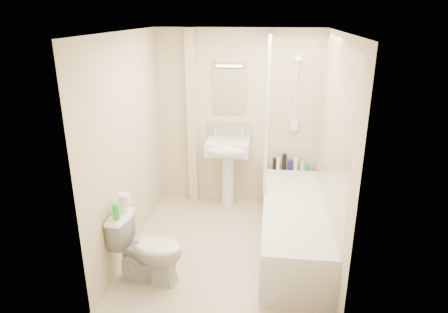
# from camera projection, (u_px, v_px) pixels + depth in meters

# --- Properties ---
(floor) EXTENTS (2.50, 2.50, 0.00)m
(floor) POSITION_uv_depth(u_px,v_px,m) (227.00, 247.00, 4.64)
(floor) COLOR beige
(floor) RESTS_ON ground
(wall_back) EXTENTS (2.20, 0.02, 2.40)m
(wall_back) POSITION_uv_depth(u_px,v_px,m) (238.00, 120.00, 5.40)
(wall_back) COLOR beige
(wall_back) RESTS_ON ground
(wall_left) EXTENTS (0.02, 2.50, 2.40)m
(wall_left) POSITION_uv_depth(u_px,v_px,m) (128.00, 146.00, 4.36)
(wall_left) COLOR beige
(wall_left) RESTS_ON ground
(wall_right) EXTENTS (0.02, 2.50, 2.40)m
(wall_right) POSITION_uv_depth(u_px,v_px,m) (334.00, 154.00, 4.11)
(wall_right) COLOR beige
(wall_right) RESTS_ON ground
(ceiling) EXTENTS (2.20, 2.50, 0.02)m
(ceiling) POSITION_uv_depth(u_px,v_px,m) (228.00, 32.00, 3.83)
(ceiling) COLOR white
(ceiling) RESTS_ON wall_back
(tile_back) EXTENTS (0.70, 0.01, 1.75)m
(tile_back) POSITION_uv_depth(u_px,v_px,m) (295.00, 106.00, 5.23)
(tile_back) COLOR beige
(tile_back) RESTS_ON wall_back
(tile_right) EXTENTS (0.01, 2.10, 1.75)m
(tile_right) POSITION_uv_depth(u_px,v_px,m) (333.00, 131.00, 4.12)
(tile_right) COLOR beige
(tile_right) RESTS_ON wall_right
(pipe_boxing) EXTENTS (0.12, 0.12, 2.40)m
(pipe_boxing) POSITION_uv_depth(u_px,v_px,m) (192.00, 120.00, 5.42)
(pipe_boxing) COLOR beige
(pipe_boxing) RESTS_ON ground
(splashback) EXTENTS (0.60, 0.02, 0.30)m
(splashback) POSITION_uv_depth(u_px,v_px,m) (229.00, 132.00, 5.46)
(splashback) COLOR beige
(splashback) RESTS_ON wall_back
(mirror) EXTENTS (0.46, 0.01, 0.60)m
(mirror) POSITION_uv_depth(u_px,v_px,m) (230.00, 92.00, 5.27)
(mirror) COLOR white
(mirror) RESTS_ON wall_back
(strip_light) EXTENTS (0.42, 0.07, 0.07)m
(strip_light) POSITION_uv_depth(u_px,v_px,m) (230.00, 64.00, 5.13)
(strip_light) COLOR silver
(strip_light) RESTS_ON wall_back
(bathtub) EXTENTS (0.70, 2.10, 0.55)m
(bathtub) POSITION_uv_depth(u_px,v_px,m) (294.00, 225.00, 4.55)
(bathtub) COLOR white
(bathtub) RESTS_ON ground
(shower_screen) EXTENTS (0.04, 0.92, 1.80)m
(shower_screen) POSITION_uv_depth(u_px,v_px,m) (268.00, 111.00, 4.85)
(shower_screen) COLOR white
(shower_screen) RESTS_ON bathtub
(shower_fixture) EXTENTS (0.10, 0.16, 0.99)m
(shower_fixture) POSITION_uv_depth(u_px,v_px,m) (296.00, 97.00, 5.15)
(shower_fixture) COLOR white
(shower_fixture) RESTS_ON wall_back
(pedestal_sink) EXTENTS (0.57, 0.51, 1.10)m
(pedestal_sink) POSITION_uv_depth(u_px,v_px,m) (227.00, 155.00, 5.34)
(pedestal_sink) COLOR white
(pedestal_sink) RESTS_ON ground
(bottle_black_a) EXTENTS (0.06, 0.06, 0.16)m
(bottle_black_a) POSITION_uv_depth(u_px,v_px,m) (275.00, 163.00, 5.45)
(bottle_black_a) COLOR black
(bottle_black_a) RESTS_ON bathtub
(bottle_white_a) EXTENTS (0.06, 0.06, 0.17)m
(bottle_white_a) POSITION_uv_depth(u_px,v_px,m) (278.00, 163.00, 5.45)
(bottle_white_a) COLOR white
(bottle_white_a) RESTS_ON bathtub
(bottle_black_b) EXTENTS (0.06, 0.06, 0.22)m
(bottle_black_b) POSITION_uv_depth(u_px,v_px,m) (284.00, 162.00, 5.43)
(bottle_black_b) COLOR black
(bottle_black_b) RESTS_ON bathtub
(bottle_blue) EXTENTS (0.06, 0.06, 0.13)m
(bottle_blue) POSITION_uv_depth(u_px,v_px,m) (290.00, 165.00, 5.43)
(bottle_blue) COLOR navy
(bottle_blue) RESTS_ON bathtub
(bottle_cream) EXTENTS (0.06, 0.06, 0.18)m
(bottle_cream) POSITION_uv_depth(u_px,v_px,m) (296.00, 164.00, 5.42)
(bottle_cream) COLOR beige
(bottle_cream) RESTS_ON bathtub
(bottle_white_b) EXTENTS (0.05, 0.05, 0.13)m
(bottle_white_b) POSITION_uv_depth(u_px,v_px,m) (302.00, 166.00, 5.42)
(bottle_white_b) COLOR silver
(bottle_white_b) RESTS_ON bathtub
(bottle_green) EXTENTS (0.07, 0.07, 0.09)m
(bottle_green) POSITION_uv_depth(u_px,v_px,m) (305.00, 167.00, 5.42)
(bottle_green) COLOR green
(bottle_green) RESTS_ON bathtub
(toilet) EXTENTS (0.51, 0.76, 0.71)m
(toilet) POSITION_uv_depth(u_px,v_px,m) (148.00, 249.00, 3.98)
(toilet) COLOR white
(toilet) RESTS_ON ground
(toilet_roll_lower) EXTENTS (0.12, 0.12, 0.09)m
(toilet_roll_lower) POSITION_uv_depth(u_px,v_px,m) (122.00, 207.00, 3.95)
(toilet_roll_lower) COLOR white
(toilet_roll_lower) RESTS_ON toilet
(toilet_roll_upper) EXTENTS (0.12, 0.12, 0.10)m
(toilet_roll_upper) POSITION_uv_depth(u_px,v_px,m) (124.00, 199.00, 3.92)
(toilet_roll_upper) COLOR white
(toilet_roll_upper) RESTS_ON toilet_roll_lower
(green_bottle) EXTENTS (0.07, 0.07, 0.16)m
(green_bottle) POSITION_uv_depth(u_px,v_px,m) (116.00, 212.00, 3.78)
(green_bottle) COLOR green
(green_bottle) RESTS_ON toilet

